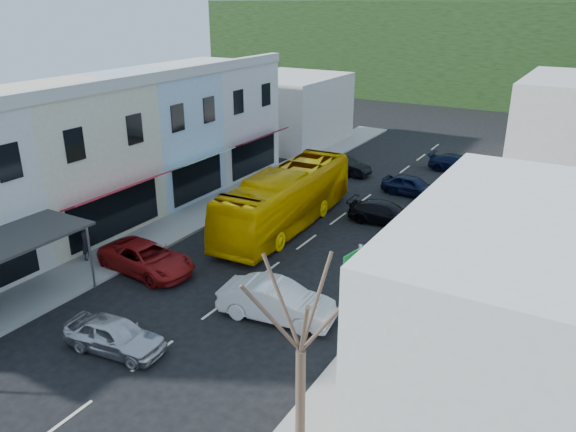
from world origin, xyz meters
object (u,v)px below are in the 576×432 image
(car_white, at_px, (277,303))
(street_tree, at_px, (301,351))
(car_red, at_px, (147,258))
(direction_sign, at_px, (358,300))
(car_silver, at_px, (115,334))
(bus, at_px, (286,201))
(pedestrian_left, at_px, (86,243))
(traffic_signal, at_px, (513,131))

(car_white, relative_size, street_tree, 0.59)
(car_red, height_order, street_tree, street_tree)
(direction_sign, bearing_deg, street_tree, -71.76)
(car_silver, bearing_deg, car_red, 26.72)
(bus, relative_size, direction_sign, 2.63)
(car_white, bearing_deg, direction_sign, -105.97)
(bus, xyz_separation_m, car_silver, (0.72, -13.87, -0.85))
(car_red, height_order, pedestrian_left, pedestrian_left)
(direction_sign, bearing_deg, pedestrian_left, -170.84)
(direction_sign, bearing_deg, traffic_signal, 100.13)
(bus, bearing_deg, direction_sign, -50.46)
(car_red, height_order, traffic_signal, traffic_signal)
(street_tree, bearing_deg, car_red, 151.19)
(car_red, distance_m, pedestrian_left, 3.43)
(bus, xyz_separation_m, direction_sign, (8.55, -9.43, 0.65))
(car_white, distance_m, pedestrian_left, 10.97)
(car_red, xyz_separation_m, direction_sign, (11.40, -1.03, 1.50))
(direction_sign, bearing_deg, car_red, -174.63)
(car_silver, height_order, street_tree, street_tree)
(car_red, bearing_deg, car_silver, -141.54)
(car_white, bearing_deg, bus, 20.48)
(bus, xyz_separation_m, street_tree, (9.32, -15.09, 2.17))
(bus, height_order, direction_sign, direction_sign)
(car_red, height_order, direction_sign, direction_sign)
(car_red, xyz_separation_m, pedestrian_left, (-3.35, -0.68, 0.30))
(car_white, bearing_deg, street_tree, -151.54)
(pedestrian_left, height_order, direction_sign, direction_sign)
(car_silver, bearing_deg, bus, -3.45)
(car_silver, relative_size, car_white, 1.00)
(car_red, relative_size, direction_sign, 1.04)
(car_silver, height_order, car_white, same)
(car_red, xyz_separation_m, street_tree, (12.17, -6.69, 3.02))
(car_white, height_order, traffic_signal, traffic_signal)
(street_tree, height_order, traffic_signal, street_tree)
(car_white, height_order, direction_sign, direction_sign)
(bus, relative_size, street_tree, 1.56)
(car_silver, distance_m, street_tree, 9.19)
(car_red, relative_size, street_tree, 0.62)
(car_white, bearing_deg, car_silver, 133.20)
(pedestrian_left, xyz_separation_m, direction_sign, (14.75, -0.35, 1.20))
(bus, xyz_separation_m, car_red, (-2.85, -8.40, -0.85))
(traffic_signal, bearing_deg, car_red, 73.62)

